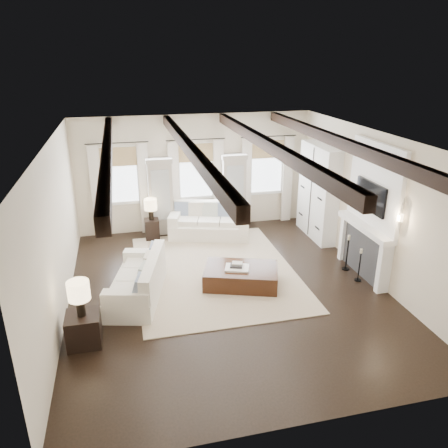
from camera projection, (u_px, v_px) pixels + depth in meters
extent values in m
plane|color=black|center=(228.00, 290.00, 9.27)|extent=(7.50, 7.50, 0.00)
cube|color=beige|center=(196.00, 173.00, 12.09)|extent=(6.50, 0.04, 3.20)
cube|color=beige|center=(302.00, 326.00, 5.29)|extent=(6.50, 0.04, 3.20)
cube|color=beige|center=(56.00, 234.00, 7.99)|extent=(0.04, 7.50, 3.20)
cube|color=beige|center=(374.00, 207.00, 9.39)|extent=(0.04, 7.50, 3.20)
cube|color=white|center=(228.00, 139.00, 8.11)|extent=(6.50, 7.50, 0.04)
cube|color=black|center=(107.00, 151.00, 7.68)|extent=(0.16, 7.40, 0.22)
cube|color=black|center=(189.00, 148.00, 7.99)|extent=(0.16, 7.40, 0.22)
cube|color=black|center=(266.00, 144.00, 8.31)|extent=(0.16, 7.40, 0.22)
cube|color=black|center=(336.00, 141.00, 8.62)|extent=(0.16, 7.40, 0.22)
cube|color=white|center=(120.00, 176.00, 11.60)|extent=(0.90, 0.03, 1.45)
cube|color=tan|center=(118.00, 157.00, 11.35)|extent=(0.94, 0.04, 0.50)
cube|color=white|center=(97.00, 192.00, 11.51)|extent=(0.28, 0.08, 2.50)
cube|color=white|center=(145.00, 189.00, 11.78)|extent=(0.28, 0.08, 2.50)
cylinder|color=black|center=(117.00, 143.00, 11.17)|extent=(1.60, 0.02, 0.02)
cube|color=white|center=(196.00, 171.00, 12.04)|extent=(0.90, 0.03, 1.45)
cube|color=tan|center=(196.00, 153.00, 11.79)|extent=(0.94, 0.04, 0.50)
cube|color=white|center=(174.00, 187.00, 11.96)|extent=(0.28, 0.08, 2.50)
cube|color=white|center=(219.00, 184.00, 12.22)|extent=(0.28, 0.08, 2.50)
cylinder|color=black|center=(196.00, 140.00, 11.61)|extent=(1.60, 0.02, 0.02)
cube|color=white|center=(266.00, 167.00, 12.48)|extent=(0.90, 0.03, 1.45)
cube|color=tan|center=(268.00, 149.00, 12.23)|extent=(0.94, 0.04, 0.50)
cube|color=white|center=(246.00, 182.00, 12.40)|extent=(0.28, 0.08, 2.50)
cube|color=white|center=(287.00, 180.00, 12.66)|extent=(0.28, 0.08, 2.50)
cylinder|color=black|center=(269.00, 136.00, 12.05)|extent=(1.60, 0.02, 0.02)
cube|color=#BBB3A8|center=(161.00, 199.00, 11.89)|extent=(0.64, 0.38, 2.00)
cube|color=#B2B7BA|center=(161.00, 195.00, 11.65)|extent=(0.48, 0.02, 1.40)
cube|color=#BBB3A8|center=(158.00, 160.00, 11.50)|extent=(0.70, 0.42, 0.12)
cube|color=#BBB3A8|center=(233.00, 193.00, 12.33)|extent=(0.64, 0.38, 2.00)
cube|color=#B2B7BA|center=(235.00, 190.00, 12.09)|extent=(0.48, 0.02, 1.40)
cube|color=#BBB3A8|center=(234.00, 156.00, 11.94)|extent=(0.70, 0.42, 0.12)
cube|color=#2C2D2F|center=(365.00, 252.00, 9.75)|extent=(0.18, 1.50, 1.10)
cube|color=black|center=(363.00, 258.00, 9.80)|extent=(0.10, 0.90, 0.70)
cube|color=white|center=(384.00, 268.00, 9.00)|extent=(0.26, 0.14, 1.10)
cube|color=white|center=(346.00, 238.00, 10.49)|extent=(0.26, 0.14, 1.10)
cube|color=white|center=(365.00, 227.00, 9.52)|extent=(0.32, 1.90, 0.12)
cube|color=white|center=(375.00, 185.00, 9.20)|extent=(0.10, 1.90, 1.80)
cube|color=black|center=(371.00, 197.00, 9.27)|extent=(0.07, 1.10, 0.64)
cylinder|color=#FFD899|center=(400.00, 218.00, 8.36)|extent=(0.10, 0.10, 0.14)
cube|color=silver|center=(318.00, 192.00, 11.60)|extent=(0.40, 1.70, 2.50)
cube|color=black|center=(311.00, 193.00, 11.56)|extent=(0.01, 0.02, 2.40)
cube|color=#C0AE93|center=(215.00, 271.00, 10.08)|extent=(3.55, 4.57, 0.02)
cube|color=white|center=(210.00, 230.00, 11.91)|extent=(2.32, 1.55, 0.41)
cube|color=white|center=(211.00, 209.00, 12.09)|extent=(2.01, 0.81, 0.51)
cube|color=white|center=(175.00, 217.00, 11.84)|extent=(0.52, 0.95, 0.26)
cube|color=white|center=(244.00, 219.00, 11.73)|extent=(0.52, 0.95, 0.26)
cube|color=white|center=(188.00, 220.00, 11.80)|extent=(0.72, 0.75, 0.14)
cube|color=white|center=(209.00, 221.00, 11.76)|extent=(0.72, 0.75, 0.14)
cube|color=white|center=(231.00, 221.00, 11.73)|extent=(0.72, 0.75, 0.14)
cube|color=slate|center=(182.00, 210.00, 11.96)|extent=(0.47, 0.34, 0.44)
cube|color=silver|center=(196.00, 210.00, 11.94)|extent=(0.47, 0.34, 0.44)
cube|color=beige|center=(210.00, 210.00, 11.92)|extent=(0.47, 0.34, 0.44)
cube|color=slate|center=(224.00, 211.00, 11.90)|extent=(0.47, 0.34, 0.44)
cube|color=silver|center=(238.00, 211.00, 11.87)|extent=(0.47, 0.34, 0.44)
cube|color=white|center=(137.00, 289.00, 8.93)|extent=(1.40, 2.21, 0.39)
cube|color=white|center=(153.00, 270.00, 8.77)|extent=(0.68, 1.94, 0.49)
cube|color=white|center=(144.00, 256.00, 9.65)|extent=(0.91, 0.46, 0.25)
cube|color=white|center=(126.00, 298.00, 7.98)|extent=(0.91, 0.46, 0.25)
cube|color=white|center=(139.00, 265.00, 9.36)|extent=(0.70, 0.67, 0.14)
cube|color=white|center=(134.00, 277.00, 8.84)|extent=(0.70, 0.67, 0.14)
cube|color=white|center=(127.00, 291.00, 8.31)|extent=(0.70, 0.67, 0.14)
cube|color=slate|center=(151.00, 253.00, 9.44)|extent=(0.31, 0.45, 0.42)
cube|color=silver|center=(147.00, 263.00, 8.99)|extent=(0.31, 0.45, 0.42)
cube|color=beige|center=(142.00, 274.00, 8.53)|extent=(0.31, 0.45, 0.42)
cube|color=slate|center=(137.00, 286.00, 8.08)|extent=(0.31, 0.45, 0.42)
cube|color=black|center=(241.00, 276.00, 9.41)|extent=(1.78, 1.42, 0.41)
cube|color=white|center=(237.00, 268.00, 9.29)|extent=(0.60, 0.52, 0.04)
cube|color=#262628|center=(236.00, 266.00, 9.30)|extent=(0.31, 0.27, 0.04)
cube|color=beige|center=(237.00, 263.00, 9.33)|extent=(0.26, 0.23, 0.03)
cube|color=black|center=(84.00, 329.00, 7.47)|extent=(0.57, 0.57, 0.57)
cylinder|color=black|center=(81.00, 307.00, 7.31)|extent=(0.14, 0.14, 0.31)
cylinder|color=#F9D89E|center=(78.00, 291.00, 7.20)|extent=(0.37, 0.37, 0.33)
cube|color=black|center=(152.00, 229.00, 11.73)|extent=(0.37, 0.37, 0.56)
cylinder|color=black|center=(151.00, 215.00, 11.58)|extent=(0.13, 0.13, 0.28)
cylinder|color=#F9D89E|center=(150.00, 204.00, 11.47)|extent=(0.33, 0.33, 0.30)
cylinder|color=black|center=(358.00, 280.00, 9.66)|extent=(0.16, 0.16, 0.02)
cylinder|color=black|center=(359.00, 267.00, 9.54)|extent=(0.03, 0.03, 0.68)
cylinder|color=beige|center=(361.00, 251.00, 9.40)|extent=(0.06, 0.06, 0.10)
cylinder|color=black|center=(345.00, 269.00, 10.16)|extent=(0.17, 0.17, 0.02)
cylinder|color=black|center=(347.00, 254.00, 10.03)|extent=(0.03, 0.03, 0.76)
cylinder|color=beige|center=(349.00, 238.00, 9.87)|extent=(0.06, 0.06, 0.11)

